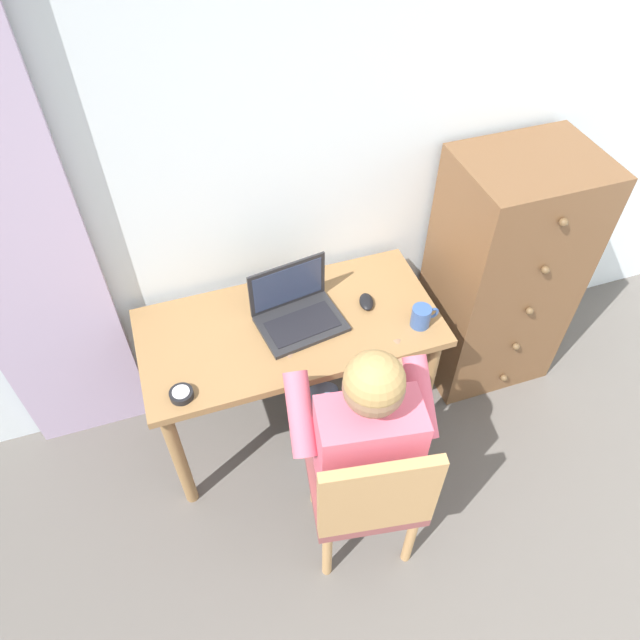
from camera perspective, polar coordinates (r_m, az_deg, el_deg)
The scene contains 10 objects.
wall_back at distance 2.49m, azimuth 4.26°, elevation 16.18°, with size 4.80×0.05×2.50m, color silver.
curtain_panel at distance 2.43m, azimuth -27.20°, elevation 5.31°, with size 0.52×0.03×2.21m, color #B29EBC.
desk at distance 2.53m, azimuth -2.87°, elevation -2.12°, with size 1.24×0.60×0.73m.
dresser at distance 2.94m, azimuth 17.10°, elevation 4.18°, with size 0.59×0.50×1.25m.
chair at distance 2.31m, azimuth 4.71°, elevation -16.23°, with size 0.48×0.46×0.87m.
person_seated at distance 2.23m, azimuth 3.88°, elevation -10.05°, with size 0.59×0.63×1.18m.
laptop at distance 2.43m, azimuth -2.27°, elevation 0.93°, with size 0.37×0.30×0.24m.
computer_mouse at distance 2.52m, azimuth 4.50°, elevation 1.77°, with size 0.06×0.10×0.03m, color black.
desk_clock at distance 2.27m, azimuth -13.24°, elevation -6.98°, with size 0.09×0.09×0.03m.
coffee_mug at distance 2.45m, azimuth 9.78°, elevation 0.33°, with size 0.12×0.08×0.09m.
Camera 1 is at (-0.84, 0.24, 2.55)m, focal length 33.13 mm.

